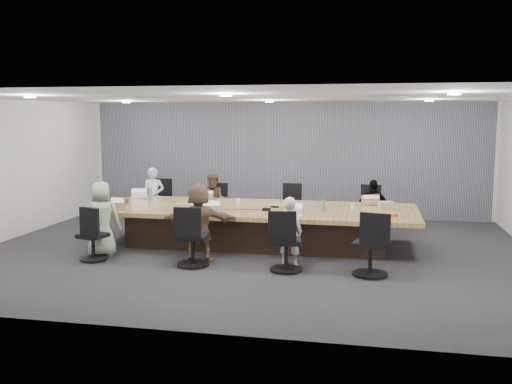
% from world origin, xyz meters
% --- Properties ---
extents(floor, '(10.00, 8.00, 0.00)m').
position_xyz_m(floor, '(0.00, 0.00, 0.00)').
color(floor, '#2A2A2E').
rests_on(floor, ground).
extents(ceiling, '(10.00, 8.00, 0.00)m').
position_xyz_m(ceiling, '(0.00, 0.00, 2.80)').
color(ceiling, white).
rests_on(ceiling, wall_back).
extents(wall_back, '(10.00, 0.00, 2.80)m').
position_xyz_m(wall_back, '(0.00, 4.00, 1.40)').
color(wall_back, silver).
rests_on(wall_back, ground).
extents(wall_front, '(10.00, 0.00, 2.80)m').
position_xyz_m(wall_front, '(0.00, -4.00, 1.40)').
color(wall_front, silver).
rests_on(wall_front, ground).
extents(wall_left, '(0.00, 8.00, 2.80)m').
position_xyz_m(wall_left, '(-5.00, 0.00, 1.40)').
color(wall_left, silver).
rests_on(wall_left, ground).
extents(curtain, '(9.80, 0.04, 2.80)m').
position_xyz_m(curtain, '(0.00, 3.92, 1.40)').
color(curtain, slate).
rests_on(curtain, ground).
extents(conference_table, '(6.00, 2.20, 0.74)m').
position_xyz_m(conference_table, '(0.00, 0.50, 0.40)').
color(conference_table, black).
rests_on(conference_table, ground).
extents(chair_0, '(0.58, 0.58, 0.85)m').
position_xyz_m(chair_0, '(-2.64, 2.20, 0.43)').
color(chair_0, black).
rests_on(chair_0, ground).
extents(chair_1, '(0.57, 0.57, 0.73)m').
position_xyz_m(chair_1, '(-1.22, 2.20, 0.37)').
color(chair_1, black).
rests_on(chair_1, ground).
extents(chair_2, '(0.60, 0.60, 0.79)m').
position_xyz_m(chair_2, '(0.44, 2.20, 0.39)').
color(chair_2, black).
rests_on(chair_2, ground).
extents(chair_3, '(0.64, 0.64, 0.80)m').
position_xyz_m(chair_3, '(2.16, 2.20, 0.40)').
color(chair_3, black).
rests_on(chair_3, ground).
extents(chair_4, '(0.61, 0.61, 0.73)m').
position_xyz_m(chair_4, '(-2.53, -1.20, 0.36)').
color(chair_4, black).
rests_on(chair_4, ground).
extents(chair_5, '(0.59, 0.59, 0.84)m').
position_xyz_m(chair_5, '(-0.74, -1.20, 0.42)').
color(chair_5, black).
rests_on(chair_5, ground).
extents(chair_6, '(0.63, 0.63, 0.82)m').
position_xyz_m(chair_6, '(0.82, -1.20, 0.41)').
color(chair_6, black).
rests_on(chair_6, ground).
extents(chair_7, '(0.71, 0.71, 0.85)m').
position_xyz_m(chair_7, '(2.14, -1.20, 0.43)').
color(chair_7, black).
rests_on(chair_7, ground).
extents(person_0, '(0.52, 0.38, 1.33)m').
position_xyz_m(person_0, '(-2.64, 1.85, 0.67)').
color(person_0, silver).
rests_on(person_0, ground).
extents(laptop_0, '(0.37, 0.29, 0.02)m').
position_xyz_m(laptop_0, '(-2.64, 1.30, 0.75)').
color(laptop_0, '#B2B2B7').
rests_on(laptop_0, conference_table).
extents(person_1, '(0.68, 0.58, 1.23)m').
position_xyz_m(person_1, '(-1.22, 1.85, 0.62)').
color(person_1, brown).
rests_on(person_1, ground).
extents(laptop_1, '(0.35, 0.27, 0.02)m').
position_xyz_m(laptop_1, '(-1.22, 1.30, 0.75)').
color(laptop_1, '#8C6647').
rests_on(laptop_1, conference_table).
extents(person_3, '(0.73, 0.41, 1.18)m').
position_xyz_m(person_3, '(2.16, 1.85, 0.59)').
color(person_3, black).
rests_on(person_3, ground).
extents(laptop_3, '(0.41, 0.33, 0.02)m').
position_xyz_m(laptop_3, '(2.16, 1.30, 0.75)').
color(laptop_3, '#8C6647').
rests_on(laptop_3, conference_table).
extents(person_4, '(0.74, 0.57, 1.34)m').
position_xyz_m(person_4, '(-2.53, -0.85, 0.67)').
color(person_4, '#91B08E').
rests_on(person_4, ground).
extents(laptop_4, '(0.31, 0.23, 0.02)m').
position_xyz_m(laptop_4, '(-2.53, -0.30, 0.75)').
color(laptop_4, '#8C6647').
rests_on(laptop_4, conference_table).
extents(person_5, '(1.31, 0.62, 1.36)m').
position_xyz_m(person_5, '(-0.74, -0.85, 0.68)').
color(person_5, brown).
rests_on(person_5, ground).
extents(laptop_5, '(0.38, 0.28, 0.02)m').
position_xyz_m(laptop_5, '(-0.74, -0.30, 0.75)').
color(laptop_5, '#B2B2B7').
rests_on(laptop_5, conference_table).
extents(person_6, '(0.44, 0.31, 1.16)m').
position_xyz_m(person_6, '(0.82, -0.85, 0.58)').
color(person_6, silver).
rests_on(person_6, ground).
extents(laptop_6, '(0.38, 0.30, 0.02)m').
position_xyz_m(laptop_6, '(0.82, -0.30, 0.75)').
color(laptop_6, '#B2B2B7').
rests_on(laptop_6, conference_table).
extents(bottle_green_left, '(0.09, 0.09, 0.27)m').
position_xyz_m(bottle_green_left, '(-2.29, 0.82, 0.87)').
color(bottle_green_left, '#539E6D').
rests_on(bottle_green_left, conference_table).
extents(bottle_green_right, '(0.08, 0.08, 0.23)m').
position_xyz_m(bottle_green_right, '(1.29, 0.19, 0.85)').
color(bottle_green_right, '#539E6D').
rests_on(bottle_green_right, conference_table).
extents(bottle_clear, '(0.08, 0.08, 0.20)m').
position_xyz_m(bottle_clear, '(-1.31, 0.40, 0.84)').
color(bottle_clear, silver).
rests_on(bottle_clear, conference_table).
extents(cup_white_far, '(0.10, 0.10, 0.09)m').
position_xyz_m(cup_white_far, '(-0.46, 0.90, 0.79)').
color(cup_white_far, white).
rests_on(cup_white_far, conference_table).
extents(cup_white_near, '(0.11, 0.11, 0.11)m').
position_xyz_m(cup_white_near, '(1.80, 0.61, 0.79)').
color(cup_white_near, white).
rests_on(cup_white_near, conference_table).
extents(mug_brown, '(0.11, 0.11, 0.10)m').
position_xyz_m(mug_brown, '(-2.65, 0.47, 0.79)').
color(mug_brown, brown).
rests_on(mug_brown, conference_table).
extents(mic_left, '(0.17, 0.15, 0.03)m').
position_xyz_m(mic_left, '(-0.79, -0.00, 0.75)').
color(mic_left, black).
rests_on(mic_left, conference_table).
extents(mic_right, '(0.16, 0.14, 0.03)m').
position_xyz_m(mic_right, '(0.33, 0.57, 0.75)').
color(mic_right, black).
rests_on(mic_right, conference_table).
extents(stapler, '(0.16, 0.05, 0.06)m').
position_xyz_m(stapler, '(0.25, 0.14, 0.77)').
color(stapler, black).
rests_on(stapler, conference_table).
extents(canvas_bag, '(0.31, 0.26, 0.15)m').
position_xyz_m(canvas_bag, '(2.40, 0.78, 0.81)').
color(canvas_bag, '#BEB191').
rests_on(canvas_bag, conference_table).
extents(snack_packet, '(0.20, 0.18, 0.04)m').
position_xyz_m(snack_packet, '(2.49, 0.02, 0.76)').
color(snack_packet, red).
rests_on(snack_packet, conference_table).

